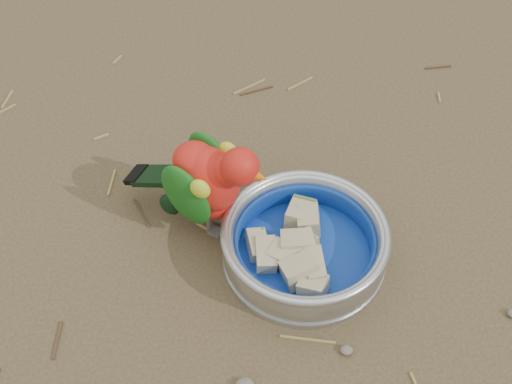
{
  "coord_description": "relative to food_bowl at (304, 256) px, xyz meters",
  "views": [
    {
      "loc": [
        -0.04,
        -0.62,
        0.78
      ],
      "look_at": [
        -0.02,
        -0.0,
        0.08
      ],
      "focal_mm": 50.0,
      "sensor_mm": 36.0,
      "label": 1
    }
  ],
  "objects": [
    {
      "name": "bowl_wall",
      "position": [
        0.0,
        0.0,
        0.03
      ],
      "size": [
        0.22,
        0.22,
        0.04
      ],
      "primitive_type": null,
      "color": "#B2B2BA",
      "rests_on": "food_bowl"
    },
    {
      "name": "ground",
      "position": [
        -0.04,
        0.05,
        -0.01
      ],
      "size": [
        60.0,
        60.0,
        0.0
      ],
      "primitive_type": "plane",
      "color": "brown"
    },
    {
      "name": "lory_parrot",
      "position": [
        -0.13,
        0.06,
        0.07
      ],
      "size": [
        0.22,
        0.17,
        0.16
      ],
      "primitive_type": null,
      "rotation": [
        0.0,
        0.0,
        -2.05
      ],
      "color": "red",
      "rests_on": "ground"
    },
    {
      "name": "fruit_wedges",
      "position": [
        0.0,
        -0.0,
        0.02
      ],
      "size": [
        0.13,
        0.13,
        0.03
      ],
      "primitive_type": null,
      "color": "tan",
      "rests_on": "food_bowl"
    },
    {
      "name": "food_bowl",
      "position": [
        0.0,
        0.0,
        0.0
      ],
      "size": [
        0.22,
        0.22,
        0.02
      ],
      "primitive_type": "cylinder",
      "color": "#B2B2BA",
      "rests_on": "ground"
    },
    {
      "name": "ground_debris",
      "position": [
        0.0,
        0.15,
        -0.01
      ],
      "size": [
        0.9,
        0.8,
        0.01
      ],
      "primitive_type": null,
      "color": "olive",
      "rests_on": "ground"
    }
  ]
}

